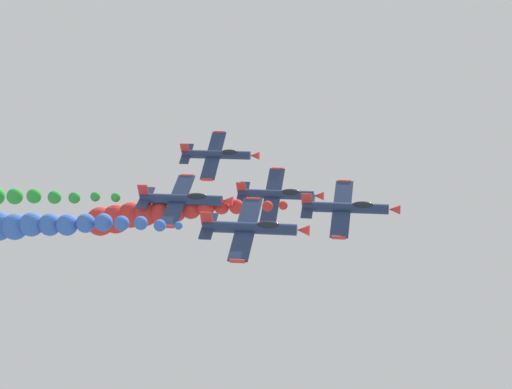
{
  "coord_description": "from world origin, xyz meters",
  "views": [
    {
      "loc": [
        87.31,
        15.1,
        111.05
      ],
      "look_at": [
        0.0,
        0.0,
        94.24
      ],
      "focal_mm": 56.89,
      "sensor_mm": 36.0,
      "label": 1
    }
  ],
  "objects_px": {
    "airplane_left_inner": "(277,194)",
    "airplane_right_outer": "(218,155)",
    "airplane_lead": "(347,208)",
    "airplane_left_outer": "(183,199)",
    "airplane_right_inner": "(251,228)"
  },
  "relations": [
    {
      "from": "airplane_right_outer",
      "to": "airplane_left_inner",
      "type": "bearing_deg",
      "value": 46.0
    },
    {
      "from": "airplane_left_inner",
      "to": "airplane_right_outer",
      "type": "distance_m",
      "value": 13.23
    },
    {
      "from": "airplane_lead",
      "to": "airplane_left_inner",
      "type": "height_order",
      "value": "airplane_lead"
    },
    {
      "from": "airplane_right_inner",
      "to": "airplane_left_outer",
      "type": "relative_size",
      "value": 1.0
    },
    {
      "from": "airplane_lead",
      "to": "airplane_right_outer",
      "type": "distance_m",
      "value": 25.9
    },
    {
      "from": "airplane_right_outer",
      "to": "airplane_left_outer",
      "type": "bearing_deg",
      "value": 1.2
    },
    {
      "from": "airplane_left_inner",
      "to": "airplane_right_outer",
      "type": "bearing_deg",
      "value": -134.0
    },
    {
      "from": "airplane_lead",
      "to": "airplane_right_inner",
      "type": "xyz_separation_m",
      "value": [
        10.5,
        -8.41,
        -0.12
      ]
    },
    {
      "from": "airplane_left_inner",
      "to": "airplane_left_outer",
      "type": "relative_size",
      "value": 1.0
    },
    {
      "from": "airplane_lead",
      "to": "airplane_left_inner",
      "type": "distance_m",
      "value": 12.97
    },
    {
      "from": "airplane_left_outer",
      "to": "airplane_right_outer",
      "type": "bearing_deg",
      "value": -178.8
    },
    {
      "from": "airplane_left_inner",
      "to": "airplane_right_inner",
      "type": "bearing_deg",
      "value": 1.24
    },
    {
      "from": "airplane_left_inner",
      "to": "airplane_right_inner",
      "type": "relative_size",
      "value": 1.0
    },
    {
      "from": "airplane_lead",
      "to": "airplane_left_inner",
      "type": "xyz_separation_m",
      "value": [
        -9.47,
        -8.84,
        -0.62
      ]
    },
    {
      "from": "airplane_lead",
      "to": "airplane_right_inner",
      "type": "height_order",
      "value": "airplane_lead"
    }
  ]
}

